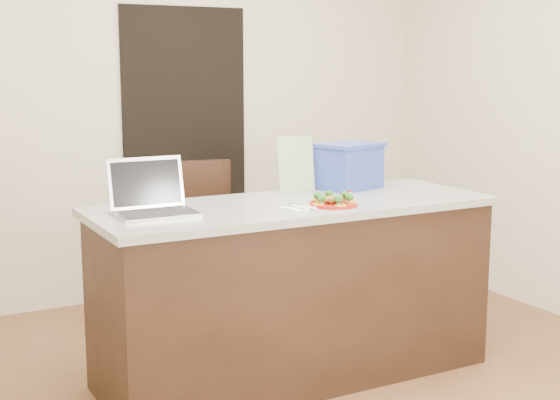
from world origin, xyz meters
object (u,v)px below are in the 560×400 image
plate (333,204)px  laptop (151,199)px  napkin (298,208)px  blue_box (349,166)px  chair (202,235)px  yogurt_bottle (350,198)px  island (294,290)px

plate → laptop: laptop is taller
napkin → laptop: laptop is taller
plate → blue_box: blue_box is taller
blue_box → laptop: bearing=172.9°
napkin → laptop: (-0.67, 0.20, 0.07)m
napkin → chair: 1.14m
napkin → plate: bearing=-7.5°
plate → napkin: bearing=172.5°
yogurt_bottle → chair: 1.21m
island → laptop: size_ratio=5.63×
chair → blue_box: bearing=-37.4°
napkin → blue_box: size_ratio=0.34×
plate → yogurt_bottle: size_ratio=3.71×
plate → yogurt_bottle: bearing=8.7°
plate → chair: bearing=102.0°
island → chair: size_ratio=2.01×
plate → blue_box: size_ratio=0.58×
blue_box → chair: 1.03m
plate → yogurt_bottle: 0.11m
plate → napkin: (-0.18, 0.02, -0.01)m
island → laptop: (-0.74, 0.05, 0.53)m
island → napkin: napkin is taller
laptop → chair: (0.62, 0.89, -0.41)m
plate → blue_box: bearing=48.9°
plate → chair: (-0.24, 1.11, -0.35)m
island → blue_box: size_ratio=5.00×
yogurt_bottle → blue_box: size_ratio=0.16×
island → yogurt_bottle: yogurt_bottle is taller
napkin → blue_box: blue_box is taller
island → laptop: laptop is taller
yogurt_bottle → plate: bearing=-171.3°
napkin → island: bearing=66.3°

